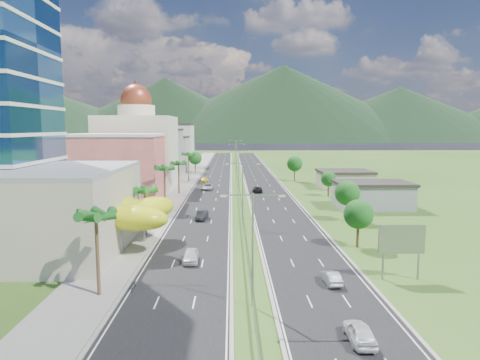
{
  "coord_description": "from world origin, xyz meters",
  "views": [
    {
      "loc": [
        -1.98,
        -64.05,
        17.04
      ],
      "look_at": [
        -0.34,
        17.03,
        7.0
      ],
      "focal_mm": 32.0,
      "sensor_mm": 36.0,
      "label": 1
    }
  ],
  "objects": [
    {
      "name": "median_guardrail",
      "position": [
        0.0,
        71.99,
        0.62
      ],
      "size": [
        0.1,
        216.06,
        0.76
      ],
      "color": "gray",
      "rests_on": "ground"
    },
    {
      "name": "midrise_white",
      "position": [
        -27.0,
        125.0,
        9.0
      ],
      "size": [
        16.0,
        15.0,
        18.0
      ],
      "primitive_type": "cube",
      "color": "silver",
      "rests_on": "ground"
    },
    {
      "name": "shed_near",
      "position": [
        28.0,
        25.0,
        2.5
      ],
      "size": [
        15.0,
        10.0,
        5.0
      ],
      "primitive_type": "cube",
      "color": "gray",
      "rests_on": "ground"
    },
    {
      "name": "ground",
      "position": [
        0.0,
        0.0,
        0.0
      ],
      "size": [
        500.0,
        500.0,
        0.0
      ],
      "primitive_type": "plane",
      "color": "#2D5119",
      "rests_on": "ground"
    },
    {
      "name": "midrise_grey",
      "position": [
        -27.0,
        80.0,
        8.0
      ],
      "size": [
        16.0,
        15.0,
        16.0
      ],
      "primitive_type": "cube",
      "color": "gray",
      "rests_on": "ground"
    },
    {
      "name": "palm_tree_a",
      "position": [
        -15.5,
        -22.0,
        8.02
      ],
      "size": [
        3.6,
        3.6,
        9.1
      ],
      "color": "#47301C",
      "rests_on": "ground"
    },
    {
      "name": "streetlight_median_e",
      "position": [
        0.0,
        140.0,
        6.75
      ],
      "size": [
        6.04,
        0.25,
        11.0
      ],
      "color": "gray",
      "rests_on": "ground"
    },
    {
      "name": "domed_building",
      "position": [
        -28.0,
        55.0,
        11.35
      ],
      "size": [
        20.0,
        20.0,
        28.7
      ],
      "color": "beige",
      "rests_on": "ground"
    },
    {
      "name": "road_left",
      "position": [
        -7.5,
        90.0,
        0.02
      ],
      "size": [
        11.0,
        260.0,
        0.04
      ],
      "primitive_type": "cube",
      "color": "black",
      "rests_on": "ground"
    },
    {
      "name": "car_white_near_left",
      "position": [
        -7.16,
        -11.31,
        0.85
      ],
      "size": [
        2.12,
        4.84,
        1.62
      ],
      "primitive_type": "imported",
      "rotation": [
        0.0,
        0.0,
        0.04
      ],
      "color": "silver",
      "rests_on": "road_left"
    },
    {
      "name": "car_silver_mid_left",
      "position": [
        -8.49,
        51.71,
        0.85
      ],
      "size": [
        2.71,
        5.84,
        1.62
      ],
      "primitive_type": "imported",
      "rotation": [
        0.0,
        0.0,
        -0.0
      ],
      "color": "#A6A8AE",
      "rests_on": "road_left"
    },
    {
      "name": "streetlight_median_a",
      "position": [
        0.0,
        -25.0,
        6.75
      ],
      "size": [
        6.04,
        0.25,
        11.0
      ],
      "color": "gray",
      "rests_on": "ground"
    },
    {
      "name": "car_white_near_right",
      "position": [
        8.21,
        -32.0,
        0.83
      ],
      "size": [
        1.91,
        4.67,
        1.59
      ],
      "primitive_type": "imported",
      "rotation": [
        0.0,
        0.0,
        3.13
      ],
      "color": "silver",
      "rests_on": "road_right"
    },
    {
      "name": "mountain_ridge",
      "position": [
        60.0,
        450.0,
        0.0
      ],
      "size": [
        860.0,
        140.0,
        90.0
      ],
      "primitive_type": null,
      "color": "black",
      "rests_on": "ground"
    },
    {
      "name": "leafy_tree_rc",
      "position": [
        22.0,
        40.0,
        4.37
      ],
      "size": [
        3.85,
        3.85,
        6.33
      ],
      "color": "#47301C",
      "rests_on": "ground"
    },
    {
      "name": "palm_tree_b",
      "position": [
        -15.5,
        2.0,
        7.06
      ],
      "size": [
        3.6,
        3.6,
        8.1
      ],
      "color": "#47301C",
      "rests_on": "ground"
    },
    {
      "name": "car_silver_right",
      "position": [
        8.91,
        -19.25,
        0.72
      ],
      "size": [
        1.66,
        4.22,
        1.37
      ],
      "primitive_type": "imported",
      "rotation": [
        0.0,
        0.0,
        3.19
      ],
      "color": "#929598",
      "rests_on": "road_right"
    },
    {
      "name": "car_dark_far_right",
      "position": [
        4.84,
        47.13,
        0.79
      ],
      "size": [
        2.89,
        5.56,
        1.5
      ],
      "primitive_type": "imported",
      "rotation": [
        0.0,
        0.0,
        3.06
      ],
      "color": "black",
      "rests_on": "road_right"
    },
    {
      "name": "lime_canopy",
      "position": [
        -20.0,
        -4.0,
        4.99
      ],
      "size": [
        18.0,
        15.0,
        7.4
      ],
      "color": "#C2CD14",
      "rests_on": "ground"
    },
    {
      "name": "palm_tree_d",
      "position": [
        -15.5,
        45.0,
        7.54
      ],
      "size": [
        3.6,
        3.6,
        8.6
      ],
      "color": "#47301C",
      "rests_on": "ground"
    },
    {
      "name": "leafy_tree_rb",
      "position": [
        19.0,
        12.0,
        5.18
      ],
      "size": [
        4.55,
        4.55,
        7.47
      ],
      "color": "#47301C",
      "rests_on": "ground"
    },
    {
      "name": "streetlight_median_d",
      "position": [
        0.0,
        95.0,
        6.75
      ],
      "size": [
        6.04,
        0.25,
        11.0
      ],
      "color": "gray",
      "rests_on": "ground"
    },
    {
      "name": "streetlight_median_c",
      "position": [
        0.0,
        50.0,
        6.75
      ],
      "size": [
        6.04,
        0.25,
        11.0
      ],
      "color": "gray",
      "rests_on": "ground"
    },
    {
      "name": "streetlight_median_b",
      "position": [
        0.0,
        10.0,
        6.75
      ],
      "size": [
        6.04,
        0.25,
        11.0
      ],
      "color": "gray",
      "rests_on": "ground"
    },
    {
      "name": "palm_tree_c",
      "position": [
        -15.5,
        22.0,
        8.5
      ],
      "size": [
        3.6,
        3.6,
        9.6
      ],
      "color": "#47301C",
      "rests_on": "ground"
    },
    {
      "name": "pink_shophouse",
      "position": [
        -28.0,
        32.0,
        7.5
      ],
      "size": [
        20.0,
        15.0,
        15.0
      ],
      "primitive_type": "cube",
      "color": "#BD544D",
      "rests_on": "ground"
    },
    {
      "name": "car_yellow_far_left",
      "position": [
        -10.44,
        68.1,
        0.7
      ],
      "size": [
        1.94,
        4.59,
        1.32
      ],
      "primitive_type": "imported",
      "rotation": [
        0.0,
        0.0,
        -0.02
      ],
      "color": "yellow",
      "rests_on": "road_left"
    },
    {
      "name": "shed_far",
      "position": [
        30.0,
        55.0,
        2.2
      ],
      "size": [
        14.0,
        12.0,
        4.4
      ],
      "primitive_type": "cube",
      "color": "#A9A28B",
      "rests_on": "ground"
    },
    {
      "name": "billboard",
      "position": [
        17.0,
        -18.0,
        4.42
      ],
      "size": [
        5.2,
        0.35,
        6.2
      ],
      "color": "gray",
      "rests_on": "ground"
    },
    {
      "name": "car_dark_left",
      "position": [
        -7.49,
        13.77,
        0.84
      ],
      "size": [
        2.26,
        5.02,
        1.6
      ],
      "primitive_type": "imported",
      "rotation": [
        0.0,
        0.0,
        -0.12
      ],
      "color": "black",
      "rests_on": "road_left"
    },
    {
      "name": "sidewalk_left",
      "position": [
        -17.0,
        90.0,
        0.06
      ],
      "size": [
        7.0,
        260.0,
        0.12
      ],
      "primitive_type": "cube",
      "color": "gray",
      "rests_on": "ground"
    },
    {
      "name": "leafy_tree_lfar",
      "position": [
        -15.5,
        95.0,
        5.58
      ],
      "size": [
        4.9,
        4.9,
        8.05
      ],
      "color": "#47301C",
      "rests_on": "ground"
    },
    {
      "name": "mall_podium",
      "position": [
        -32.0,
        -6.0,
        5.5
      ],
      "size": [
        30.0,
        24.0,
        11.0
      ],
      "primitive_type": "cube",
      "color": "#A9A28B",
      "rests_on": "ground"
    },
    {
      "name": "midrise_beige",
      "position": [
        -27.0,
        102.0,
        6.5
      ],
      "size": [
        16.0,
        15.0,
        13.0
      ],
      "primitive_type": "cube",
      "color": "#A9A28B",
      "rests_on": "ground"
    },
    {
      "name": "motorcycle",
      "position": [
        -12.3,
        -20.53,
        0.68
      ],
      "size": [
        0.66,
        2.01,
        1.27
      ],
      "primitive_type": "imported",
      "rotation": [
        0.0,
        0.0,
        -0.03
      ],
      "color": "black",
      "rests_on": "road_left"
    },
    {
      "name": "palm_tree_e",
      "position": [
        -15.5,
        70.0,
        8.31
      ],
      "size": [
        3.6,
        3.6,
        9.4
      ],
      "color": "#47301C",
      "rests_on": "ground"
    },
    {
      "name": "road_right",
      "position": [
        7.5,
        90.0,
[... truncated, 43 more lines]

